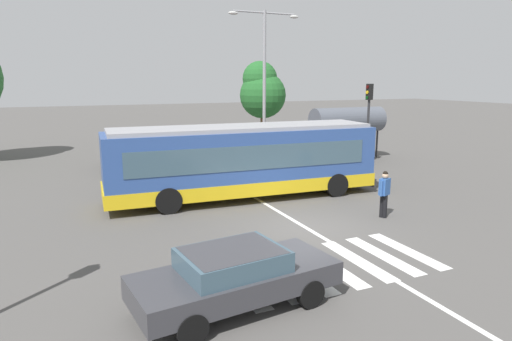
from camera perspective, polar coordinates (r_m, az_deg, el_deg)
The scene contains 13 objects.
ground_plane at distance 15.34m, azimuth 6.13°, elevation -7.21°, with size 160.00×160.00×0.00m, color #514F4C.
city_transit_bus at distance 18.62m, azimuth -1.59°, elevation 1.24°, with size 11.56×3.21×3.06m.
pedestrian_crossing_street at distance 16.69m, azimuth 16.08°, elevation -2.60°, with size 0.54×0.39×1.72m.
foreground_sedan at distance 9.93m, azimuth -2.69°, elevation -13.15°, with size 4.68×2.33×1.35m.
parked_car_black at distance 26.12m, azimuth -16.16°, elevation 1.94°, with size 2.15×4.62×1.35m.
parked_car_charcoal at distance 26.64m, azimuth -10.06°, elevation 2.40°, with size 2.21×4.64×1.35m.
parked_car_red at distance 27.41m, azimuth -4.36°, elevation 2.80°, with size 2.05×4.59×1.35m.
traffic_light_far_corner at distance 26.53m, azimuth 14.19°, elevation 7.37°, with size 0.33×0.32×4.69m.
bus_stop_shelter at distance 28.25m, azimuth 11.62°, elevation 6.23°, with size 4.80×1.54×3.25m.
twin_arm_street_lamp at distance 27.96m, azimuth 1.07°, elevation 12.81°, with size 4.61×0.32×8.99m.
background_tree_right at distance 35.60m, azimuth 0.76°, elevation 10.20°, with size 3.64×3.64×6.36m.
crosswalk_painted_stripes at distance 12.45m, azimuth 9.48°, elevation -11.86°, with size 5.73×3.01×0.01m.
lane_center_line at distance 17.03m, azimuth 2.86°, elevation -5.24°, with size 0.16×24.00×0.01m, color silver.
Camera 1 is at (-7.35, -12.54, 4.91)m, focal length 31.29 mm.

